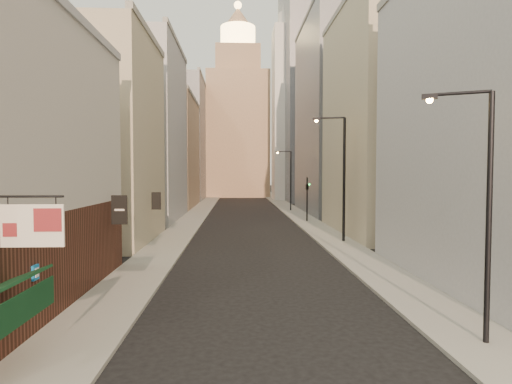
# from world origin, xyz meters

# --- Properties ---
(sidewalk_left) EXTENTS (3.00, 140.00, 0.15)m
(sidewalk_left) POSITION_xyz_m (-6.50, 55.00, 0.07)
(sidewalk_left) COLOR gray
(sidewalk_left) RESTS_ON ground
(sidewalk_right) EXTENTS (3.00, 140.00, 0.15)m
(sidewalk_right) POSITION_xyz_m (6.50, 55.00, 0.07)
(sidewalk_right) COLOR gray
(sidewalk_right) RESTS_ON ground
(left_bldg_beige) EXTENTS (8.00, 12.00, 16.00)m
(left_bldg_beige) POSITION_xyz_m (-12.00, 26.00, 8.00)
(left_bldg_beige) COLOR tan
(left_bldg_beige) RESTS_ON ground
(left_bldg_grey) EXTENTS (8.00, 16.00, 20.00)m
(left_bldg_grey) POSITION_xyz_m (-12.00, 42.00, 10.00)
(left_bldg_grey) COLOR #9D9DA2
(left_bldg_grey) RESTS_ON ground
(left_bldg_tan) EXTENTS (8.00, 18.00, 17.00)m
(left_bldg_tan) POSITION_xyz_m (-12.00, 60.00, 8.50)
(left_bldg_tan) COLOR #90735A
(left_bldg_tan) RESTS_ON ground
(left_bldg_wingrid) EXTENTS (8.00, 20.00, 24.00)m
(left_bldg_wingrid) POSITION_xyz_m (-12.00, 80.00, 12.00)
(left_bldg_wingrid) COLOR gray
(left_bldg_wingrid) RESTS_ON ground
(right_bldg_beige) EXTENTS (8.00, 16.00, 20.00)m
(right_bldg_beige) POSITION_xyz_m (12.00, 30.00, 10.00)
(right_bldg_beige) COLOR tan
(right_bldg_beige) RESTS_ON ground
(right_bldg_wingrid) EXTENTS (8.00, 20.00, 26.00)m
(right_bldg_wingrid) POSITION_xyz_m (12.00, 50.00, 13.00)
(right_bldg_wingrid) COLOR gray
(right_bldg_wingrid) RESTS_ON ground
(highrise) EXTENTS (21.00, 23.00, 51.20)m
(highrise) POSITION_xyz_m (18.00, 78.00, 25.66)
(highrise) COLOR gray
(highrise) RESTS_ON ground
(clock_tower) EXTENTS (14.00, 14.00, 44.90)m
(clock_tower) POSITION_xyz_m (-1.00, 92.00, 17.63)
(clock_tower) COLOR #90735A
(clock_tower) RESTS_ON ground
(white_tower) EXTENTS (8.00, 8.00, 41.50)m
(white_tower) POSITION_xyz_m (10.00, 78.00, 18.61)
(white_tower) COLOR silver
(white_tower) RESTS_ON ground
(streetlamp_near) EXTENTS (1.97, 1.02, 8.07)m
(streetlamp_near) POSITION_xyz_m (6.40, 4.91, 4.61)
(streetlamp_near) COLOR black
(streetlamp_near) RESTS_ON ground
(streetlamp_mid) EXTENTS (2.54, 0.79, 9.84)m
(streetlamp_mid) POSITION_xyz_m (6.85, 24.98, 5.62)
(streetlamp_mid) COLOR black
(streetlamp_mid) RESTS_ON ground
(streetlamp_far) EXTENTS (2.24, 0.33, 8.55)m
(streetlamp_far) POSITION_xyz_m (6.15, 52.30, 4.89)
(streetlamp_far) COLOR black
(streetlamp_far) RESTS_ON ground
(traffic_light_right) EXTENTS (0.61, 0.57, 5.00)m
(traffic_light_right) POSITION_xyz_m (6.46, 38.66, 3.78)
(traffic_light_right) COLOR black
(traffic_light_right) RESTS_ON ground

